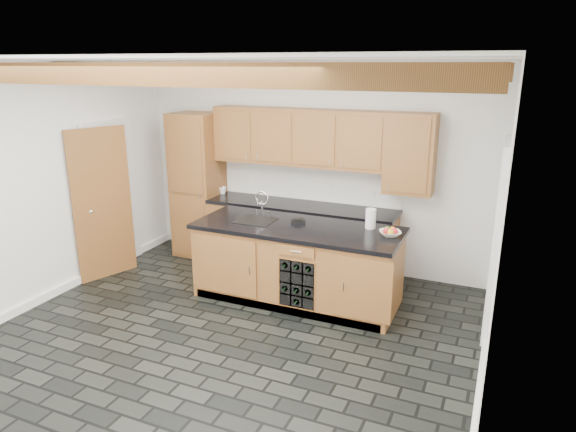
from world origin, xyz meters
name	(u,v)px	position (x,y,z in m)	size (l,w,h in m)	color
ground	(222,344)	(0.00, 0.00, 0.00)	(5.00, 5.00, 0.00)	black
room_shell	(235,188)	(-0.09, 0.53, 1.53)	(5.01, 5.00, 5.00)	white
back_cabinetry	(278,198)	(-0.38, 2.24, 0.98)	(3.65, 0.62, 2.20)	#9C6432
island	(297,263)	(0.31, 1.28, 0.46)	(2.48, 0.96, 0.93)	#9C6432
faucet	(257,217)	(-0.25, 1.33, 0.96)	(0.45, 0.40, 0.34)	black
kitchen_scale	(298,221)	(0.26, 1.43, 0.96)	(0.19, 0.16, 0.05)	black
fruit_bowl	(390,233)	(1.38, 1.38, 0.96)	(0.24, 0.24, 0.06)	white
fruit_cluster	(390,231)	(1.38, 1.38, 0.99)	(0.16, 0.17, 0.07)	red
paper_towel	(371,219)	(1.11, 1.56, 1.05)	(0.12, 0.12, 0.23)	white
mug	(223,190)	(-1.30, 2.30, 0.98)	(0.11, 0.11, 0.10)	white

